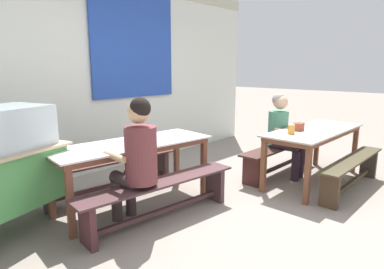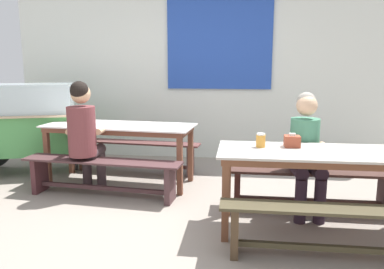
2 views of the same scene
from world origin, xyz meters
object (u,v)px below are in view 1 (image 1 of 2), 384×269
(bench_far_back, at_px, (113,171))
(tissue_box, at_px, (298,127))
(bench_near_front, at_px, (352,170))
(person_right_near_table, at_px, (283,130))
(dining_table_far, at_px, (133,149))
(condiment_jar, at_px, (291,129))
(dining_table_near, at_px, (315,135))
(bench_near_back, at_px, (279,155))
(bench_far_front, at_px, (161,194))
(person_left_back_turned, at_px, (137,154))

(bench_far_back, xyz_separation_m, tissue_box, (1.89, -1.55, 0.52))
(bench_near_front, relative_size, person_right_near_table, 1.42)
(dining_table_far, relative_size, person_right_near_table, 1.57)
(condiment_jar, bearing_deg, person_right_near_table, 37.07)
(dining_table_near, distance_m, bench_near_back, 0.64)
(bench_far_front, distance_m, condiment_jar, 1.88)
(bench_far_back, xyz_separation_m, person_right_near_table, (2.07, -1.25, 0.40))
(dining_table_far, xyz_separation_m, person_right_near_table, (2.12, -0.73, 0.01))
(bench_near_back, relative_size, tissue_box, 12.29)
(bench_near_front, bearing_deg, person_left_back_turned, 152.87)
(dining_table_far, relative_size, tissue_box, 13.70)
(dining_table_far, height_order, bench_near_back, dining_table_far)
(dining_table_near, xyz_separation_m, bench_far_front, (-2.24, 0.66, -0.39))
(bench_far_back, bearing_deg, person_right_near_table, -31.07)
(dining_table_near, relative_size, bench_far_front, 0.98)
(bench_far_back, bearing_deg, condiment_jar, -44.86)
(bench_far_front, distance_m, bench_near_front, 2.53)
(condiment_jar, bearing_deg, tissue_box, 8.46)
(person_right_near_table, bearing_deg, bench_near_front, -86.39)
(dining_table_near, bearing_deg, tissue_box, 151.10)
(bench_near_back, bearing_deg, dining_table_far, 163.33)
(dining_table_near, relative_size, person_left_back_turned, 1.39)
(bench_far_back, bearing_deg, person_left_back_turned, -109.04)
(person_left_back_turned, xyz_separation_m, person_right_near_table, (2.40, -0.30, -0.06))
(dining_table_far, distance_m, person_left_back_turned, 0.52)
(bench_near_back, xyz_separation_m, condiment_jar, (-0.53, -0.42, 0.52))
(bench_near_back, xyz_separation_m, person_left_back_turned, (-2.46, 0.22, 0.45))
(bench_near_back, height_order, person_left_back_turned, person_left_back_turned)
(dining_table_near, relative_size, condiment_jar, 14.23)
(bench_far_front, bearing_deg, tissue_box, -14.69)
(bench_far_front, bearing_deg, dining_table_near, -16.38)
(person_right_near_table, bearing_deg, person_left_back_turned, 172.95)
(person_right_near_table, xyz_separation_m, tissue_box, (-0.18, -0.31, 0.11))
(person_right_near_table, bearing_deg, bench_near_back, 47.50)
(dining_table_near, distance_m, bench_far_back, 2.75)
(bench_near_back, distance_m, bench_near_front, 1.04)
(dining_table_far, height_order, condiment_jar, condiment_jar)
(bench_near_front, bearing_deg, tissue_box, 110.29)
(person_left_back_turned, height_order, person_right_near_table, person_left_back_turned)
(person_right_near_table, bearing_deg, dining_table_near, -81.73)
(bench_far_back, distance_m, condiment_jar, 2.32)
(bench_near_front, bearing_deg, person_right_near_table, 93.61)
(dining_table_near, xyz_separation_m, tissue_box, (-0.25, 0.14, 0.13))
(dining_table_far, height_order, person_left_back_turned, person_left_back_turned)
(dining_table_far, height_order, bench_far_back, dining_table_far)
(dining_table_far, relative_size, bench_near_back, 1.11)
(bench_far_back, height_order, bench_near_front, same)
(bench_near_front, distance_m, condiment_jar, 0.96)
(bench_near_front, relative_size, condiment_jar, 13.50)
(dining_table_far, xyz_separation_m, bench_far_back, (0.05, 0.52, -0.39))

